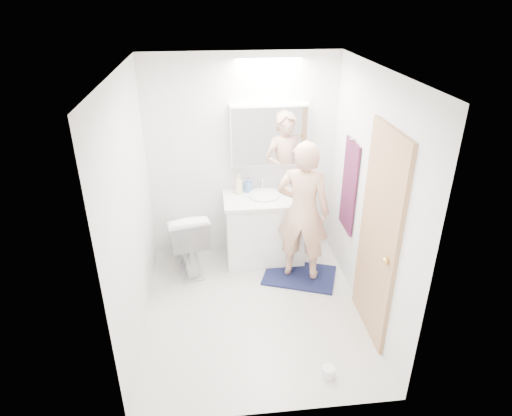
{
  "coord_description": "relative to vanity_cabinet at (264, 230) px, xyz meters",
  "views": [
    {
      "loc": [
        -0.38,
        -3.6,
        2.99
      ],
      "look_at": [
        0.05,
        0.25,
        1.05
      ],
      "focal_mm": 30.99,
      "sensor_mm": 36.0,
      "label": 1
    }
  ],
  "objects": [
    {
      "name": "wall_left",
      "position": [
        -1.33,
        -0.96,
        0.81
      ],
      "size": [
        0.0,
        2.5,
        2.5
      ],
      "primitive_type": "plane",
      "rotation": [
        1.57,
        0.0,
        1.57
      ],
      "color": "white",
      "rests_on": "floor"
    },
    {
      "name": "sink_basin",
      "position": [
        0.0,
        0.03,
        0.45
      ],
      "size": [
        0.36,
        0.36,
        0.03
      ],
      "primitive_type": "cylinder",
      "color": "white",
      "rests_on": "countertop"
    },
    {
      "name": "soap_bottle_a",
      "position": [
        -0.28,
        0.15,
        0.55
      ],
      "size": [
        0.12,
        0.12,
        0.23
      ],
      "primitive_type": "imported",
      "rotation": [
        0.0,
        0.0,
        0.55
      ],
      "color": "beige",
      "rests_on": "countertop"
    },
    {
      "name": "door",
      "position": [
        0.85,
        -1.31,
        0.61
      ],
      "size": [
        0.04,
        0.8,
        2.0
      ],
      "primitive_type": "cube",
      "color": "#A37651",
      "rests_on": "wall_right"
    },
    {
      "name": "floor",
      "position": [
        -0.23,
        -0.96,
        -0.39
      ],
      "size": [
        2.5,
        2.5,
        0.0
      ],
      "primitive_type": "plane",
      "color": "silver",
      "rests_on": "ground"
    },
    {
      "name": "wall_right",
      "position": [
        0.87,
        -0.96,
        0.81
      ],
      "size": [
        0.0,
        2.5,
        2.5
      ],
      "primitive_type": "plane",
      "rotation": [
        1.57,
        0.0,
        -1.57
      ],
      "color": "white",
      "rests_on": "floor"
    },
    {
      "name": "soap_bottle_b",
      "position": [
        -0.17,
        0.18,
        0.52
      ],
      "size": [
        0.12,
        0.12,
        0.18
      ],
      "primitive_type": "imported",
      "rotation": [
        0.0,
        0.0,
        -0.91
      ],
      "color": "#5883BD",
      "rests_on": "countertop"
    },
    {
      "name": "person",
      "position": [
        0.36,
        -0.44,
        0.45
      ],
      "size": [
        0.67,
        0.55,
        1.58
      ],
      "primitive_type": "imported",
      "rotation": [
        0.0,
        0.0,
        2.79
      ],
      "color": "#E1A887",
      "rests_on": "bath_rug"
    },
    {
      "name": "bath_rug",
      "position": [
        0.36,
        -0.44,
        -0.38
      ],
      "size": [
        0.94,
        0.79,
        0.02
      ],
      "primitive_type": "cube",
      "rotation": [
        0.0,
        0.0,
        -0.35
      ],
      "color": "#162246",
      "rests_on": "floor"
    },
    {
      "name": "toilet_paper_roll",
      "position": [
        0.31,
        -1.91,
        -0.34
      ],
      "size": [
        0.11,
        0.11,
        0.1
      ],
      "primitive_type": "cylinder",
      "color": "white",
      "rests_on": "floor"
    },
    {
      "name": "towel_hook",
      "position": [
        0.84,
        -0.41,
        1.23
      ],
      "size": [
        0.07,
        0.02,
        0.02
      ],
      "primitive_type": "cylinder",
      "rotation": [
        0.0,
        1.57,
        0.0
      ],
      "color": "silver",
      "rests_on": "wall_right"
    },
    {
      "name": "toothbrush_cup",
      "position": [
        0.21,
        0.16,
        0.47
      ],
      "size": [
        0.12,
        0.12,
        0.09
      ],
      "primitive_type": "imported",
      "rotation": [
        0.0,
        0.0,
        -0.35
      ],
      "color": "#3850A9",
      "rests_on": "countertop"
    },
    {
      "name": "wall_front",
      "position": [
        -0.23,
        -2.21,
        0.81
      ],
      "size": [
        2.5,
        0.0,
        2.5
      ],
      "primitive_type": "plane",
      "rotation": [
        -1.57,
        0.0,
        0.0
      ],
      "color": "white",
      "rests_on": "floor"
    },
    {
      "name": "ceiling",
      "position": [
        -0.23,
        -0.96,
        2.01
      ],
      "size": [
        2.5,
        2.5,
        0.0
      ],
      "primitive_type": "plane",
      "rotation": [
        3.14,
        0.0,
        0.0
      ],
      "color": "white",
      "rests_on": "floor"
    },
    {
      "name": "mirror_panel",
      "position": [
        0.07,
        0.13,
        1.11
      ],
      "size": [
        0.84,
        0.01,
        0.66
      ],
      "primitive_type": "cube",
      "color": "silver",
      "rests_on": "medicine_cabinet"
    },
    {
      "name": "countertop",
      "position": [
        0.0,
        -0.0,
        0.41
      ],
      "size": [
        0.95,
        0.58,
        0.04
      ],
      "primitive_type": "cube",
      "color": "white",
      "rests_on": "vanity_cabinet"
    },
    {
      "name": "toilet",
      "position": [
        -0.92,
        -0.11,
        0.0
      ],
      "size": [
        0.59,
        0.85,
        0.79
      ],
      "primitive_type": "imported",
      "rotation": [
        0.0,
        0.0,
        3.34
      ],
      "color": "white",
      "rests_on": "floor"
    },
    {
      "name": "door_knob",
      "position": [
        0.81,
        -1.61,
        0.56
      ],
      "size": [
        0.06,
        0.06,
        0.06
      ],
      "primitive_type": "sphere",
      "color": "gold",
      "rests_on": "door"
    },
    {
      "name": "wall_back",
      "position": [
        -0.23,
        0.29,
        0.81
      ],
      "size": [
        2.5,
        0.0,
        2.5
      ],
      "primitive_type": "plane",
      "rotation": [
        1.57,
        0.0,
        0.0
      ],
      "color": "white",
      "rests_on": "floor"
    },
    {
      "name": "vanity_cabinet",
      "position": [
        0.0,
        0.0,
        0.0
      ],
      "size": [
        0.9,
        0.55,
        0.78
      ],
      "primitive_type": "cube",
      "color": "white",
      "rests_on": "floor"
    },
    {
      "name": "faucet",
      "position": [
        0.0,
        0.22,
        0.51
      ],
      "size": [
        0.02,
        0.02,
        0.16
      ],
      "primitive_type": "cylinder",
      "color": "silver",
      "rests_on": "countertop"
    },
    {
      "name": "medicine_cabinet",
      "position": [
        0.07,
        0.21,
        1.11
      ],
      "size": [
        0.88,
        0.14,
        0.7
      ],
      "primitive_type": "cube",
      "color": "white",
      "rests_on": "wall_back"
    },
    {
      "name": "towel",
      "position": [
        0.85,
        -0.41,
        0.71
      ],
      "size": [
        0.02,
        0.42,
        1.0
      ],
      "primitive_type": "cube",
      "color": "#101933",
      "rests_on": "wall_right"
    }
  ]
}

